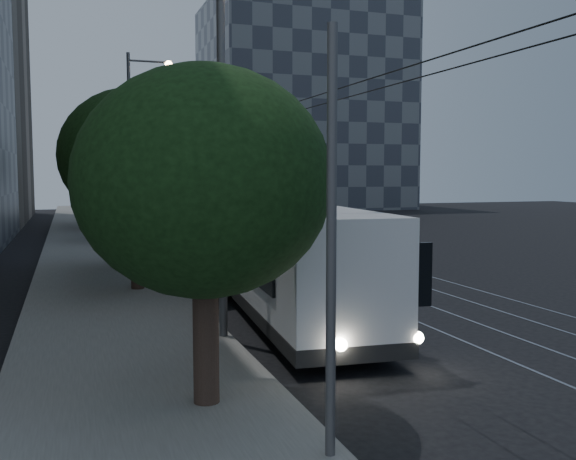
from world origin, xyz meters
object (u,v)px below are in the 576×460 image
(car_white_d, at_px, (126,215))
(streetlamp_near, at_px, (238,103))
(trolleybus, at_px, (282,256))
(car_white_c, at_px, (150,220))
(car_white_b, at_px, (150,231))
(streetlamp_far, at_px, (137,130))
(car_white_a, at_px, (164,241))
(pickup_silver, at_px, (199,249))

(car_white_d, bearing_deg, streetlamp_near, -79.38)
(trolleybus, xyz_separation_m, car_white_d, (-1.40, 35.67, -0.99))
(car_white_c, bearing_deg, trolleybus, -82.16)
(car_white_b, bearing_deg, streetlamp_far, 112.17)
(streetlamp_far, bearing_deg, car_white_a, -85.07)
(car_white_a, relative_size, car_white_b, 0.82)
(car_white_b, bearing_deg, pickup_silver, -98.29)
(car_white_a, height_order, car_white_b, car_white_b)
(car_white_d, distance_m, streetlamp_far, 15.71)
(pickup_silver, height_order, car_white_b, pickup_silver)
(car_white_a, bearing_deg, streetlamp_far, 112.96)
(car_white_a, height_order, streetlamp_near, streetlamp_near)
(car_white_a, xyz_separation_m, car_white_b, (-0.02, 5.66, 0.03))
(car_white_a, bearing_deg, trolleybus, -66.83)
(car_white_b, height_order, car_white_d, car_white_b)
(car_white_a, distance_m, car_white_d, 21.00)
(streetlamp_near, bearing_deg, pickup_silver, 83.58)
(streetlamp_near, bearing_deg, car_white_b, 88.60)
(trolleybus, relative_size, pickup_silver, 2.10)
(pickup_silver, height_order, streetlamp_near, streetlamp_near)
(pickup_silver, distance_m, car_white_c, 19.70)
(car_white_a, xyz_separation_m, streetlamp_far, (-0.55, 6.43, 5.83))
(car_white_c, height_order, streetlamp_near, streetlamp_near)
(pickup_silver, bearing_deg, car_white_d, 78.09)
(pickup_silver, relative_size, streetlamp_far, 0.53)
(car_white_b, relative_size, car_white_d, 1.25)
(car_white_d, bearing_deg, trolleybus, -76.39)
(pickup_silver, relative_size, streetlamp_near, 0.62)
(car_white_b, bearing_deg, streetlamp_near, -104.31)
(pickup_silver, distance_m, car_white_a, 4.77)
(car_white_a, xyz_separation_m, streetlamp_near, (-0.58, -17.09, 4.98))
(streetlamp_near, bearing_deg, car_white_d, 89.26)
(car_white_a, bearing_deg, streetlamp_near, -73.90)
(pickup_silver, xyz_separation_m, streetlamp_near, (-1.39, -12.40, 4.88))
(streetlamp_far, bearing_deg, car_white_b, -54.93)
(trolleybus, relative_size, streetlamp_near, 1.31)
(pickup_silver, bearing_deg, car_white_b, 80.70)
(streetlamp_near, bearing_deg, trolleybus, 51.98)
(car_white_b, height_order, streetlamp_near, streetlamp_near)
(pickup_silver, bearing_deg, streetlamp_far, 83.12)
(car_white_d, distance_m, streetlamp_near, 38.42)
(trolleybus, bearing_deg, car_white_b, 98.08)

